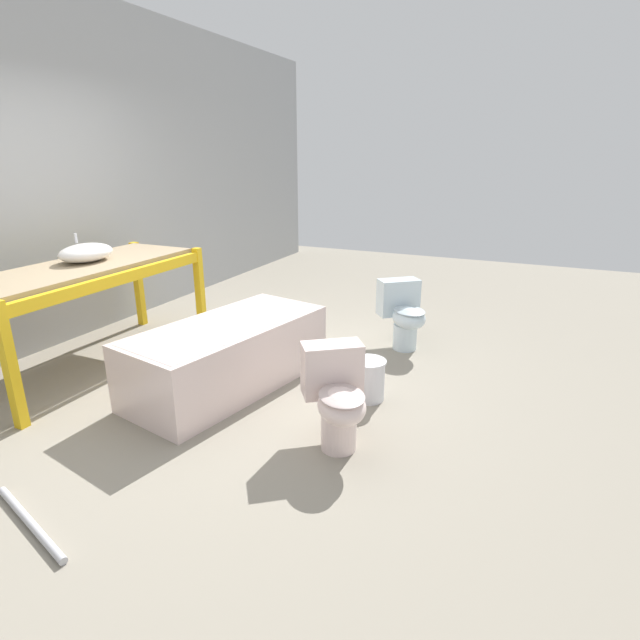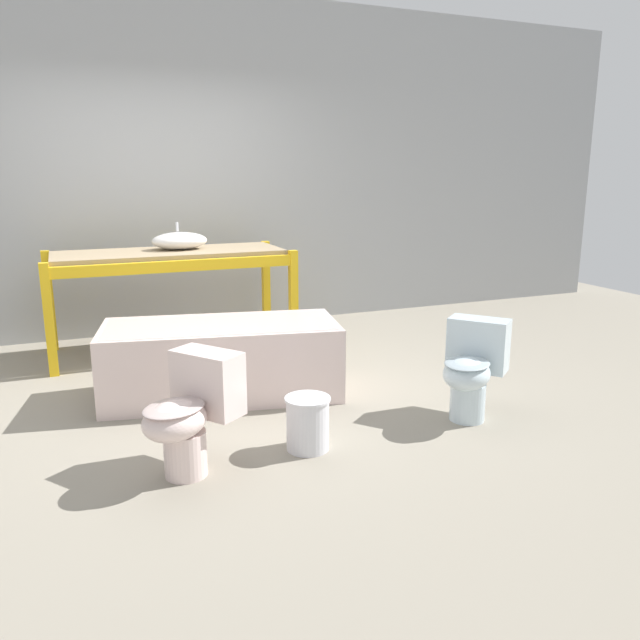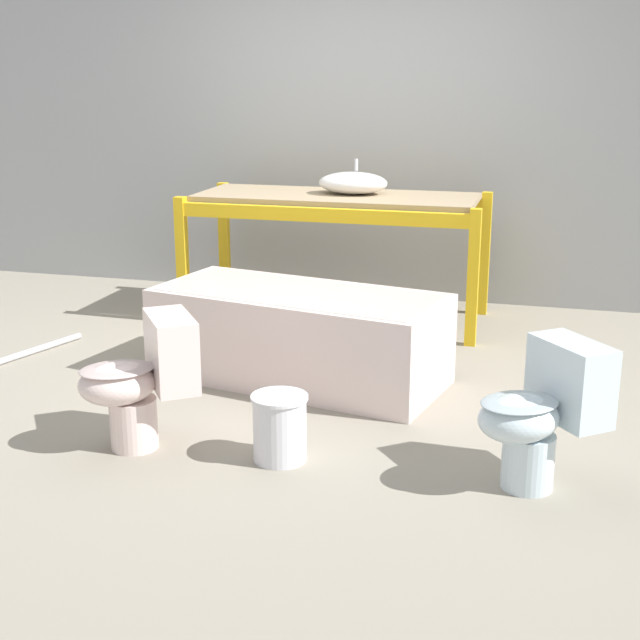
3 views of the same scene
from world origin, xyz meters
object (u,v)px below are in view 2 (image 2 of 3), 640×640
object	(u,v)px
toilet_near	(472,366)
bucket_white	(308,422)
sink_basin	(180,241)
toilet_far	(191,410)
bathtub_main	(222,354)

from	to	relation	value
toilet_near	bucket_white	distance (m)	1.16
toilet_near	bucket_white	bearing A→B (deg)	-126.93
sink_basin	toilet_far	world-z (taller)	sink_basin
toilet_far	toilet_near	bearing A→B (deg)	56.07
sink_basin	bathtub_main	xyz separation A→B (m)	(0.01, -1.36, -0.66)
bathtub_main	toilet_near	size ratio (longest dim) A/B	2.78
bucket_white	toilet_near	bearing A→B (deg)	2.40
toilet_near	bucket_white	world-z (taller)	toilet_near
toilet_near	toilet_far	size ratio (longest dim) A/B	1.00
sink_basin	toilet_near	world-z (taller)	sink_basin
sink_basin	toilet_near	distance (m)	2.83
toilet_near	toilet_far	xyz separation A→B (m)	(-1.80, -0.07, 0.00)
toilet_near	bucket_white	xyz separation A→B (m)	(-1.14, -0.05, -0.18)
toilet_near	bucket_white	size ratio (longest dim) A/B	2.01
bathtub_main	bucket_white	size ratio (longest dim) A/B	5.59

